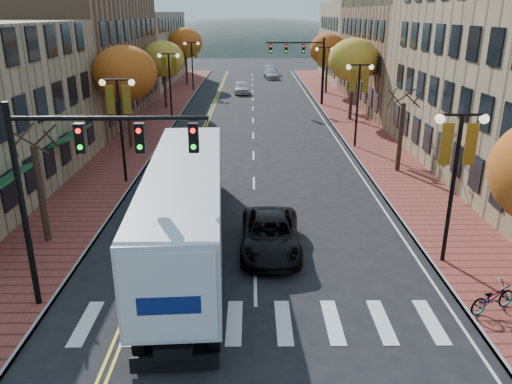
{
  "coord_description": "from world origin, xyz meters",
  "views": [
    {
      "loc": [
        -0.12,
        -11.77,
        9.49
      ],
      "look_at": [
        0.06,
        8.38,
        2.2
      ],
      "focal_mm": 35.0,
      "sensor_mm": 36.0,
      "label": 1
    }
  ],
  "objects_px": {
    "navy_sedan": "(178,289)",
    "bicycle": "(493,298)",
    "black_suv": "(270,235)",
    "semi_truck": "(188,198)"
  },
  "relations": [
    {
      "from": "navy_sedan",
      "to": "bicycle",
      "type": "xyz_separation_m",
      "value": [
        10.4,
        -0.5,
        -0.07
      ]
    },
    {
      "from": "black_suv",
      "to": "bicycle",
      "type": "relative_size",
      "value": 2.84
    },
    {
      "from": "semi_truck",
      "to": "black_suv",
      "type": "bearing_deg",
      "value": -3.69
    },
    {
      "from": "semi_truck",
      "to": "black_suv",
      "type": "relative_size",
      "value": 3.12
    },
    {
      "from": "semi_truck",
      "to": "navy_sedan",
      "type": "bearing_deg",
      "value": -91.86
    },
    {
      "from": "black_suv",
      "to": "bicycle",
      "type": "height_order",
      "value": "black_suv"
    },
    {
      "from": "semi_truck",
      "to": "black_suv",
      "type": "xyz_separation_m",
      "value": [
        3.38,
        -0.01,
        -1.66
      ]
    },
    {
      "from": "semi_truck",
      "to": "bicycle",
      "type": "distance_m",
      "value": 11.7
    },
    {
      "from": "navy_sedan",
      "to": "semi_truck",
      "type": "bearing_deg",
      "value": 96.78
    },
    {
      "from": "navy_sedan",
      "to": "bicycle",
      "type": "relative_size",
      "value": 2.3
    }
  ]
}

